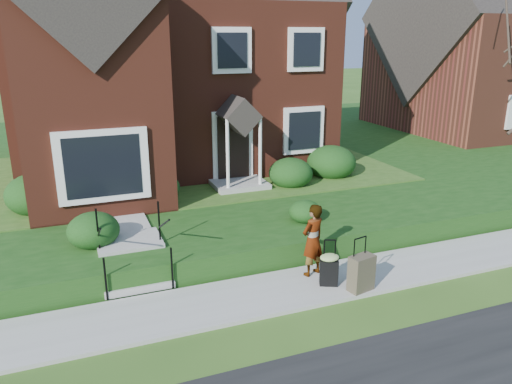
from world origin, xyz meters
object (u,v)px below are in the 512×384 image
front_steps (133,256)px  suitcase_olive (361,273)px  suitcase_black (329,268)px  woman (313,240)px

front_steps → suitcase_olive: bearing=-30.2°
front_steps → suitcase_olive: (4.20, -2.44, -0.02)m
front_steps → suitcase_black: bearing=-28.6°
woman → suitcase_black: bearing=80.4°
front_steps → suitcase_olive: size_ratio=1.79×
suitcase_olive → suitcase_black: bearing=126.7°
suitcase_black → suitcase_olive: (0.50, -0.43, -0.01)m
woman → front_steps: bearing=-42.2°
front_steps → suitcase_black: 4.21m
woman → suitcase_olive: (0.60, -0.99, -0.42)m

